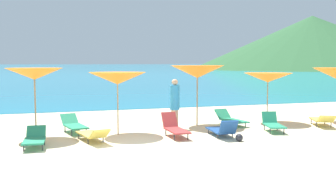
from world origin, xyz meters
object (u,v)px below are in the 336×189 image
lounge_chair_0 (74,124)px  lounge_chair_4 (175,127)px  lounge_chair_2 (93,134)px  lounge_chair_8 (222,130)px  umbrella_5 (268,78)px  lounge_chair_6 (273,123)px  umbrella_3 (118,78)px  beachgoer_0 (175,102)px  beach_ball (239,138)px  umbrella_2 (34,74)px  lounge_chair_3 (322,120)px  umbrella_4 (197,72)px  lounge_chair_5 (35,138)px  lounge_chair_10 (231,119)px

lounge_chair_0 → lounge_chair_4: (3.22, -1.78, 0.02)m
lounge_chair_2 → lounge_chair_8: bearing=159.7°
umbrella_5 → lounge_chair_6: 2.67m
umbrella_3 → lounge_chair_0: umbrella_3 is taller
umbrella_3 → beachgoer_0: 2.54m
umbrella_5 → lounge_chair_8: (-3.18, -2.29, -1.63)m
lounge_chair_2 → beach_ball: size_ratio=7.40×
umbrella_2 → umbrella_3: bearing=-3.7°
lounge_chair_3 → lounge_chair_8: 4.76m
umbrella_4 → lounge_chair_5: (-6.07, -2.20, -1.87)m
umbrella_5 → lounge_chair_10: umbrella_5 is taller
umbrella_3 → lounge_chair_5: (-2.72, -1.25, -1.69)m
umbrella_2 → umbrella_4: umbrella_4 is taller
umbrella_4 → beach_ball: bearing=-87.6°
lounge_chair_4 → beachgoer_0: size_ratio=0.83×
lounge_chair_3 → beachgoer_0: size_ratio=0.89×
lounge_chair_2 → lounge_chair_5: size_ratio=1.23×
lounge_chair_5 → umbrella_2: bearing=93.7°
lounge_chair_5 → lounge_chair_4: bearing=6.7°
lounge_chair_0 → lounge_chair_10: bearing=-14.5°
umbrella_4 → umbrella_2: bearing=-172.8°
lounge_chair_5 → beach_ball: lounge_chair_5 is taller
umbrella_5 → lounge_chair_6: umbrella_5 is taller
lounge_chair_0 → beachgoer_0: size_ratio=0.91×
umbrella_5 → lounge_chair_0: umbrella_5 is taller
beachgoer_0 → lounge_chair_3: bearing=135.7°
umbrella_5 → lounge_chair_4: 5.27m
lounge_chair_2 → beachgoer_0: (3.27, 1.56, 0.75)m
umbrella_5 → lounge_chair_8: bearing=-144.2°
umbrella_2 → lounge_chair_6: 8.53m
lounge_chair_5 → umbrella_3: bearing=28.1°
lounge_chair_3 → lounge_chair_6: size_ratio=1.19×
lounge_chair_0 → lounge_chair_10: (6.14, -0.18, -0.05)m
lounge_chair_5 → lounge_chair_10: (7.39, 1.86, -0.02)m
lounge_chair_3 → beach_ball: (-4.49, -1.59, -0.15)m
lounge_chair_6 → beach_ball: (-2.01, -1.21, -0.17)m
lounge_chair_5 → lounge_chair_8: 6.01m
umbrella_4 → lounge_chair_4: bearing=-129.4°
umbrella_5 → lounge_chair_0: (-7.92, -0.01, -1.58)m
lounge_chair_3 → lounge_chair_6: 2.51m
umbrella_2 → beachgoer_0: size_ratio=1.24×
umbrella_5 → lounge_chair_5: umbrella_5 is taller
beachgoer_0 → lounge_chair_8: bearing=84.6°
umbrella_3 → lounge_chair_6: 5.86m
lounge_chair_6 → umbrella_3: bearing=-175.3°
umbrella_4 → beachgoer_0: umbrella_4 is taller
umbrella_5 → lounge_chair_3: size_ratio=1.26×
lounge_chair_2 → lounge_chair_3: lounge_chair_3 is taller
umbrella_5 → lounge_chair_3: (1.52, -1.54, -1.61)m
lounge_chair_3 → lounge_chair_2: bearing=25.3°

